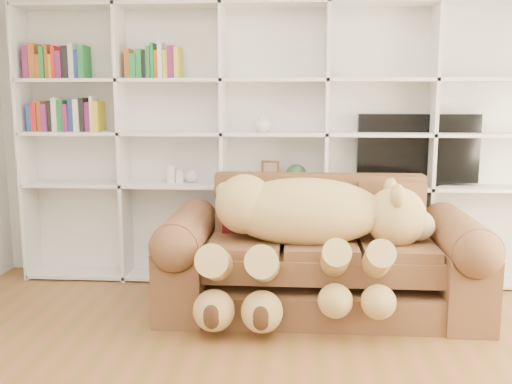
{
  "coord_description": "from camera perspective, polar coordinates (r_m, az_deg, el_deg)",
  "views": [
    {
      "loc": [
        0.19,
        -2.58,
        1.61
      ],
      "look_at": [
        -0.11,
        1.63,
        0.9
      ],
      "focal_mm": 40.0,
      "sensor_mm": 36.0,
      "label": 1
    }
  ],
  "objects": [
    {
      "name": "wall_back",
      "position": [
        5.09,
        1.94,
        6.54
      ],
      "size": [
        5.0,
        0.02,
        2.7
      ],
      "primitive_type": "cube",
      "color": "white",
      "rests_on": "floor"
    },
    {
      "name": "bookshelf",
      "position": [
        4.97,
        -0.91,
        5.97
      ],
      "size": [
        4.43,
        0.35,
        2.4
      ],
      "color": "white",
      "rests_on": "floor"
    },
    {
      "name": "sofa",
      "position": [
        4.41,
        6.37,
        -6.85
      ],
      "size": [
        2.37,
        1.02,
        1.0
      ],
      "color": "brown",
      "rests_on": "floor"
    },
    {
      "name": "teddy_bear",
      "position": [
        4.13,
        5.02,
        -3.51
      ],
      "size": [
        1.7,
        0.95,
        0.99
      ],
      "rotation": [
        0.0,
        0.0,
        -0.07
      ],
      "color": "tan",
      "rests_on": "sofa"
    },
    {
      "name": "throw_pillow",
      "position": [
        4.49,
        -0.44,
        -1.92
      ],
      "size": [
        0.45,
        0.28,
        0.45
      ],
      "primitive_type": "cube",
      "rotation": [
        -0.24,
        0.0,
        -0.09
      ],
      "color": "#5D101A",
      "rests_on": "sofa"
    },
    {
      "name": "tv",
      "position": [
        5.07,
        15.85,
        4.05
      ],
      "size": [
        1.02,
        0.18,
        0.6
      ],
      "color": "black",
      "rests_on": "bookshelf"
    },
    {
      "name": "picture_frame",
      "position": [
        4.94,
        1.43,
        2.04
      ],
      "size": [
        0.16,
        0.05,
        0.19
      ],
      "primitive_type": "cube",
      "rotation": [
        0.0,
        0.0,
        -0.13
      ],
      "color": "brown",
      "rests_on": "bookshelf"
    },
    {
      "name": "green_vase",
      "position": [
        4.93,
        4.05,
        1.79
      ],
      "size": [
        0.17,
        0.17,
        0.17
      ],
      "primitive_type": "sphere",
      "color": "#2E5935",
      "rests_on": "bookshelf"
    },
    {
      "name": "figurine_tall",
      "position": [
        5.05,
        -8.48,
        1.76
      ],
      "size": [
        0.1,
        0.1,
        0.15
      ],
      "primitive_type": "cylinder",
      "rotation": [
        0.0,
        0.0,
        -0.32
      ],
      "color": "silver",
      "rests_on": "bookshelf"
    },
    {
      "name": "figurine_short",
      "position": [
        5.04,
        -7.65,
        1.57
      ],
      "size": [
        0.09,
        0.09,
        0.12
      ],
      "primitive_type": "cylinder",
      "rotation": [
        0.0,
        0.0,
        0.34
      ],
      "color": "silver",
      "rests_on": "bookshelf"
    },
    {
      "name": "snow_globe",
      "position": [
        5.02,
        -6.43,
        1.59
      ],
      "size": [
        0.11,
        0.11,
        0.11
      ],
      "primitive_type": "sphere",
      "color": "silver",
      "rests_on": "bookshelf"
    },
    {
      "name": "shelf_vase",
      "position": [
        4.9,
        0.63,
        7.0
      ],
      "size": [
        0.2,
        0.2,
        0.17
      ],
      "primitive_type": "imported",
      "rotation": [
        0.0,
        0.0,
        0.29
      ],
      "color": "silver",
      "rests_on": "bookshelf"
    }
  ]
}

